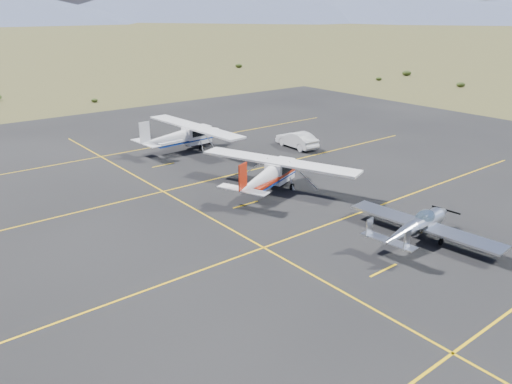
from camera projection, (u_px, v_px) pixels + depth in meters
name	position (u px, v px, depth m)	size (l,w,h in m)	color
ground	(367.00, 231.00, 28.45)	(1600.00, 1600.00, 0.00)	#383D1C
apron	(286.00, 197.00, 33.59)	(72.00, 72.00, 0.02)	black
aircraft_low_wing	(418.00, 225.00, 26.89)	(6.37, 8.84, 1.92)	silver
aircraft_cessna	(271.00, 173.00, 34.04)	(8.36, 11.50, 2.98)	white
aircraft_plain	(183.00, 135.00, 44.02)	(7.40, 12.33, 3.12)	white
sedan	(297.00, 140.00, 45.13)	(1.54, 4.42, 1.46)	silver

